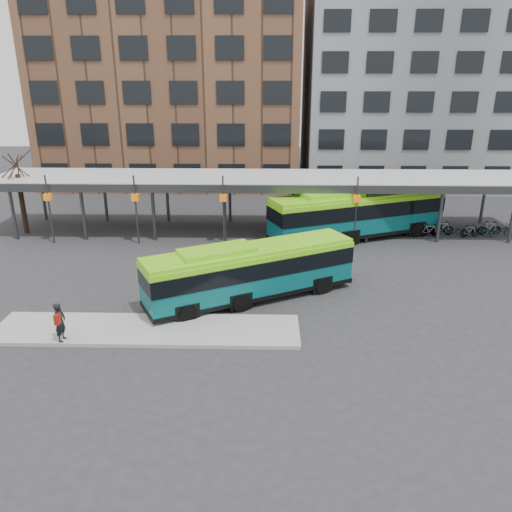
{
  "coord_description": "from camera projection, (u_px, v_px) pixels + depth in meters",
  "views": [
    {
      "loc": [
        0.0,
        -23.27,
        11.1
      ],
      "look_at": [
        -0.6,
        2.35,
        1.8
      ],
      "focal_mm": 35.0,
      "sensor_mm": 36.0,
      "label": 1
    }
  ],
  "objects": [
    {
      "name": "bike_rack",
      "position": [
        460.0,
        230.0,
        36.45
      ],
      "size": [
        8.04,
        1.36,
        1.07
      ],
      "color": "slate",
      "rests_on": "ground"
    },
    {
      "name": "bus_rear",
      "position": [
        357.0,
        213.0,
        35.49
      ],
      "size": [
        13.04,
        7.54,
        3.58
      ],
      "rotation": [
        0.0,
        0.0,
        0.4
      ],
      "color": "#074F53",
      "rests_on": "ground"
    },
    {
      "name": "building_brick",
      "position": [
        173.0,
        76.0,
        52.19
      ],
      "size": [
        26.0,
        14.0,
        22.0
      ],
      "primitive_type": "cube",
      "color": "brown",
      "rests_on": "ground"
    },
    {
      "name": "pedestrian",
      "position": [
        60.0,
        322.0,
        21.53
      ],
      "size": [
        0.47,
        0.69,
        1.77
      ],
      "rotation": [
        0.0,
        0.0,
        1.5
      ],
      "color": "black",
      "rests_on": "boarding_island"
    },
    {
      "name": "building_grey",
      "position": [
        422.0,
        87.0,
        51.95
      ],
      "size": [
        24.0,
        14.0,
        20.0
      ],
      "primitive_type": "cube",
      "color": "slate",
      "rests_on": "ground"
    },
    {
      "name": "ground",
      "position": [
        267.0,
        305.0,
        25.65
      ],
      "size": [
        120.0,
        120.0,
        0.0
      ],
      "primitive_type": "plane",
      "color": "#28282B",
      "rests_on": "ground"
    },
    {
      "name": "canopy",
      "position": [
        267.0,
        180.0,
        36.41
      ],
      "size": [
        40.0,
        6.53,
        4.8
      ],
      "color": "#999B9E",
      "rests_on": "ground"
    },
    {
      "name": "boarding_island",
      "position": [
        147.0,
        330.0,
        22.92
      ],
      "size": [
        14.0,
        3.0,
        0.18
      ],
      "primitive_type": "cube",
      "color": "gray",
      "rests_on": "ground"
    },
    {
      "name": "tree",
      "position": [
        22.0,
        201.0,
        36.5
      ],
      "size": [
        1.64,
        1.64,
        5.6
      ],
      "color": "black",
      "rests_on": "ground"
    },
    {
      "name": "bus_front",
      "position": [
        250.0,
        270.0,
        25.78
      ],
      "size": [
        11.01,
        7.34,
        3.09
      ],
      "rotation": [
        0.0,
        0.0,
        0.49
      ],
      "color": "#074F53",
      "rests_on": "ground"
    }
  ]
}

